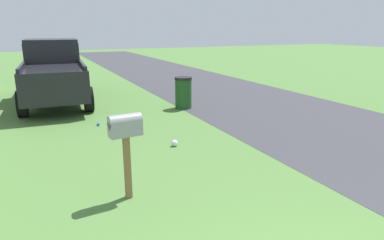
% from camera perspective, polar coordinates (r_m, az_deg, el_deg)
% --- Properties ---
extents(road_asphalt, '(60.00, 5.22, 0.01)m').
position_cam_1_polar(road_asphalt, '(10.13, 17.30, 0.47)').
color(road_asphalt, '#38383D').
rests_on(road_asphalt, ground).
extents(mailbox, '(0.24, 0.48, 1.29)m').
position_cam_1_polar(mailbox, '(4.94, -11.11, -2.02)').
color(mailbox, brown).
rests_on(mailbox, ground).
extents(pickup_truck, '(5.67, 2.33, 2.09)m').
position_cam_1_polar(pickup_truck, '(12.62, -22.24, 7.93)').
color(pickup_truck, black).
rests_on(pickup_truck, ground).
extents(trash_bin, '(0.54, 0.54, 0.99)m').
position_cam_1_polar(trash_bin, '(10.69, -1.46, 4.62)').
color(trash_bin, '#1E4C1E').
rests_on(trash_bin, ground).
extents(litter_bag_midfield_b, '(0.14, 0.14, 0.14)m').
position_cam_1_polar(litter_bag_midfield_b, '(7.32, -2.96, -3.89)').
color(litter_bag_midfield_b, silver).
rests_on(litter_bag_midfield_b, ground).
extents(litter_can_midfield_a, '(0.13, 0.09, 0.07)m').
position_cam_1_polar(litter_can_midfield_a, '(9.19, -15.47, -0.68)').
color(litter_can_midfield_a, blue).
rests_on(litter_can_midfield_a, ground).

